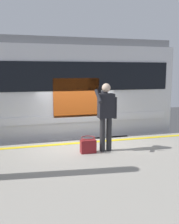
# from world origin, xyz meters

# --- Properties ---
(ground_plane) EXTENTS (24.17, 24.17, 0.00)m
(ground_plane) POSITION_xyz_m (0.00, 0.00, 0.00)
(ground_plane) COLOR #3D3D3F
(platform) EXTENTS (12.04, 4.68, 1.06)m
(platform) POSITION_xyz_m (0.00, 2.34, 0.53)
(platform) COLOR #9E998E
(platform) RESTS_ON ground
(safety_line) EXTENTS (11.80, 0.16, 0.01)m
(safety_line) POSITION_xyz_m (0.00, 0.30, 1.06)
(safety_line) COLOR yellow
(safety_line) RESTS_ON platform
(track_rail_near) EXTENTS (15.66, 0.08, 0.16)m
(track_rail_near) POSITION_xyz_m (0.00, -1.34, 0.08)
(track_rail_near) COLOR slate
(track_rail_near) RESTS_ON ground
(track_rail_far) EXTENTS (15.66, 0.08, 0.16)m
(track_rail_far) POSITION_xyz_m (0.00, -2.77, 0.08)
(track_rail_far) COLOR slate
(track_rail_far) RESTS_ON ground
(train_carriage) EXTENTS (10.53, 2.98, 4.01)m
(train_carriage) POSITION_xyz_m (1.84, -2.05, 2.54)
(train_carriage) COLOR silver
(train_carriage) RESTS_ON ground
(passenger) EXTENTS (0.57, 0.55, 1.76)m
(passenger) POSITION_xyz_m (-0.38, 1.18, 2.10)
(passenger) COLOR #262628
(passenger) RESTS_ON platform
(handbag) EXTENTS (0.39, 0.35, 0.41)m
(handbag) POSITION_xyz_m (0.10, 1.22, 1.25)
(handbag) COLOR maroon
(handbag) RESTS_ON platform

